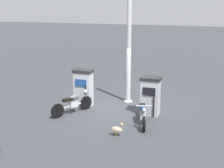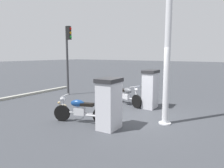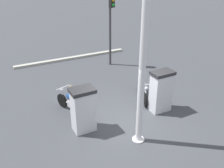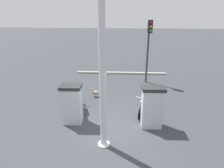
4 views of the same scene
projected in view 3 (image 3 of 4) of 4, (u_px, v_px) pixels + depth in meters
The scene contains 9 objects.
ground_plane at pixel (125, 120), 9.42m from camera, with size 120.00×120.00×0.00m, color #383A3F.
fuel_pump_near at pixel (161, 91), 9.70m from camera, with size 0.60×0.86×1.63m.
fuel_pump_far at pixel (83, 109), 8.59m from camera, with size 0.65×0.83×1.57m.
motorcycle_near_pump at pixel (143, 88), 10.74m from camera, with size 1.94×0.94×0.93m.
motorcycle_far_pump at pixel (72, 103), 9.66m from camera, with size 1.85×0.87×0.92m.
wandering_duck at pixel (74, 90), 11.04m from camera, with size 0.22×0.50×0.50m.
roadside_traffic_light at pixel (111, 17), 13.08m from camera, with size 0.40×0.29×3.80m.
canopy_support_pole at pixel (142, 78), 7.43m from camera, with size 0.40×0.40×4.62m.
road_edge_kerb at pixel (72, 58), 14.99m from camera, with size 0.51×6.51×0.12m.
Camera 3 is at (-6.96, 3.65, 5.38)m, focal length 41.50 mm.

